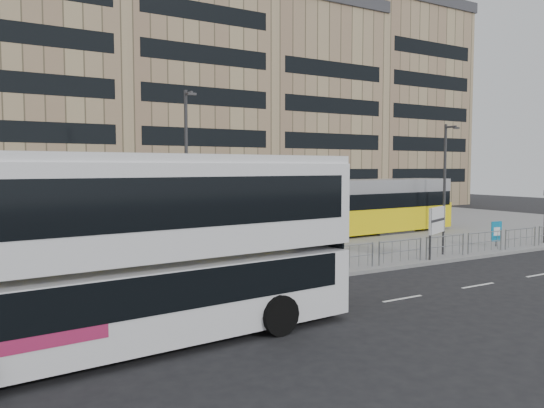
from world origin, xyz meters
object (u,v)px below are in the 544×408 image
traffic_light_west (279,229)px  lamp_post_west (187,163)px  double_decker_bus (132,244)px  ad_panel (496,232)px  station_sign (437,222)px  tram (262,213)px  lamp_post_east (446,173)px  pedestrian (243,253)px

traffic_light_west → lamp_post_west: lamp_post_west is taller
double_decker_bus → ad_panel: (22.13, 5.64, -1.69)m
ad_panel → station_sign: bearing=-166.1°
ad_panel → traffic_light_west: traffic_light_west is taller
tram → lamp_post_east: bearing=-11.6°
tram → ad_panel: (10.76, -7.60, -0.99)m
lamp_post_west → pedestrian: bearing=-93.8°
station_sign → ad_panel: 5.74m
double_decker_bus → lamp_post_east: bearing=20.4°
lamp_post_east → tram: bearing=171.9°
traffic_light_west → station_sign: bearing=11.7°
tram → lamp_post_east: size_ratio=4.21×
station_sign → pedestrian: (-10.14, 1.24, -0.83)m
station_sign → pedestrian: bearing=149.7°
ad_panel → lamp_post_west: (-15.28, 7.83, 3.81)m
tram → traffic_light_west: (-4.14, -8.56, 0.16)m
lamp_post_west → ad_panel: bearing=-27.1°
lamp_post_west → lamp_post_east: 17.76m
pedestrian → lamp_post_west: 8.26m
tram → lamp_post_east: 13.42m
double_decker_bus → pedestrian: size_ratio=7.04×
traffic_light_west → double_decker_bus: bearing=-136.7°
ad_panel → pedestrian: bearing=-175.4°
double_decker_bus → lamp_post_east: 27.03m
tram → ad_panel: size_ratio=21.92×
station_sign → lamp_post_west: size_ratio=0.29×
pedestrian → lamp_post_west: (0.48, 7.35, 3.75)m
tram → station_sign: bearing=-61.9°
ad_panel → lamp_post_east: 6.97m
double_decker_bus → ad_panel: double_decker_bus is taller
pedestrian → tram: bearing=-37.5°
double_decker_bus → lamp_post_east: lamp_post_east is taller
double_decker_bus → traffic_light_west: size_ratio=4.02×
double_decker_bus → station_sign: 17.24m
double_decker_bus → traffic_light_west: bearing=28.4°
ad_panel → pedestrian: size_ratio=0.79×
tram → pedestrian: 8.75m
tram → lamp_post_west: (-4.52, 0.24, 2.82)m
traffic_light_west → lamp_post_west: size_ratio=0.36×
pedestrian → lamp_post_east: 19.11m
station_sign → pedestrian: size_ratio=1.40×
ad_panel → lamp_post_east: bearing=74.0°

